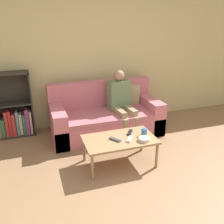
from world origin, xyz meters
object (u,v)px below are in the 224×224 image
tv_remote_1 (130,139)px  bookshelf (13,114)px  coffee_table (120,141)px  tv_remote_0 (115,140)px  couch (106,117)px  person_adult (121,99)px  cup_near (144,132)px  snack_bowl (144,139)px  tv_remote_2 (130,132)px

tv_remote_1 → bookshelf: bearing=170.3°
coffee_table → tv_remote_0: (-0.08, -0.03, 0.05)m
couch → person_adult: bearing=-20.2°
cup_near → tv_remote_0: (-0.43, -0.01, -0.04)m
cup_near → tv_remote_1: size_ratio=0.64×
couch → tv_remote_0: bearing=-100.6°
coffee_table → snack_bowl: size_ratio=6.38×
cup_near → snack_bowl: (-0.07, -0.14, -0.03)m
coffee_table → cup_near: bearing=-3.5°
couch → tv_remote_2: size_ratio=11.17×
couch → coffee_table: (-0.13, -1.06, 0.07)m
coffee_table → tv_remote_0: size_ratio=5.87×
coffee_table → tv_remote_2: bearing=29.1°
couch → tv_remote_1: size_ratio=11.27×
coffee_table → snack_bowl: 0.34m
couch → tv_remote_2: bearing=-85.9°
bookshelf → tv_remote_2: bookshelf is taller
tv_remote_2 → cup_near: bearing=-5.3°
tv_remote_1 → coffee_table: bearing=-178.3°
couch → tv_remote_2: (0.07, -0.95, 0.13)m
bookshelf → cup_near: 2.31m
couch → tv_remote_1: bearing=-90.6°
person_adult → tv_remote_1: size_ratio=6.69×
couch → tv_remote_0: (-0.20, -1.08, 0.13)m
tv_remote_2 → tv_remote_0: bearing=-119.5°
tv_remote_0 → tv_remote_1: same height
tv_remote_2 → bookshelf: bearing=174.0°
person_adult → tv_remote_2: bearing=-107.8°
cup_near → tv_remote_0: size_ratio=0.63×
tv_remote_0 → couch: bearing=45.3°
person_adult → cup_near: bearing=-97.1°
tv_remote_1 → person_adult: bearing=111.4°
tv_remote_1 → snack_bowl: (0.17, -0.09, 0.01)m
tv_remote_0 → tv_remote_2: bearing=-7.5°
couch → tv_remote_1: couch is taller
bookshelf → snack_bowl: bearing=-43.5°
tv_remote_1 → tv_remote_2: 0.20m
bookshelf → cup_near: (1.77, -1.48, 0.06)m
person_adult → tv_remote_1: person_adult is taller
tv_remote_2 → coffee_table: bearing=-117.0°
person_adult → snack_bowl: size_ratio=7.22×
couch → tv_remote_1: (-0.01, -1.13, 0.13)m
couch → person_adult: 0.44m
couch → cup_near: bearing=-78.0°
snack_bowl → person_adult: bearing=85.7°
bookshelf → tv_remote_1: bookshelf is taller
cup_near → couch: bearing=102.0°
coffee_table → tv_remote_2: tv_remote_2 is taller
tv_remote_0 → snack_bowl: snack_bowl is taller
bookshelf → cup_near: size_ratio=10.46×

